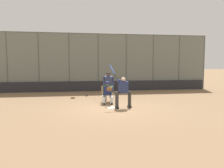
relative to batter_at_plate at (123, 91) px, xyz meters
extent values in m
plane|color=#846647|center=(0.51, -0.13, -0.80)|extent=(160.00, 160.00, 0.00)
cube|color=white|center=(0.51, -0.13, -0.79)|extent=(0.43, 0.43, 0.01)
cylinder|color=#515651|center=(-8.42, -6.99, 1.44)|extent=(0.08, 0.08, 4.46)
cylinder|color=#515651|center=(-6.19, -6.99, 1.44)|extent=(0.08, 0.08, 4.46)
cylinder|color=#515651|center=(-3.96, -6.99, 1.44)|extent=(0.08, 0.08, 4.46)
cylinder|color=#515651|center=(-1.73, -6.99, 1.44)|extent=(0.08, 0.08, 4.46)
cylinder|color=#515651|center=(0.51, -6.99, 1.44)|extent=(0.08, 0.08, 4.46)
cylinder|color=#515651|center=(2.74, -6.99, 1.44)|extent=(0.08, 0.08, 4.46)
cylinder|color=#515651|center=(4.97, -6.99, 1.44)|extent=(0.08, 0.08, 4.46)
cylinder|color=#515651|center=(7.20, -6.99, 1.44)|extent=(0.08, 0.08, 4.46)
cube|color=slate|center=(0.51, -6.99, 1.44)|extent=(17.86, 0.01, 4.46)
cylinder|color=#515651|center=(0.51, -6.99, 3.64)|extent=(17.86, 0.06, 0.06)
cube|color=#28282D|center=(0.51, -6.89, -0.41)|extent=(17.50, 0.18, 0.76)
cube|color=slate|center=(-1.49, -9.29, -0.74)|extent=(12.50, 2.50, 0.12)
cube|color=slate|center=(-1.49, -8.46, -0.58)|extent=(12.50, 0.55, 0.44)
cube|color=#B7BABC|center=(-1.49, -8.46, -0.32)|extent=(12.50, 0.24, 0.08)
cube|color=slate|center=(-1.49, -9.01, -0.42)|extent=(12.50, 0.55, 0.76)
cube|color=#B7BABC|center=(-1.49, -9.01, 0.00)|extent=(12.50, 0.24, 0.08)
cube|color=slate|center=(-1.49, -9.56, -0.26)|extent=(12.50, 0.55, 1.08)
cube|color=#B7BABC|center=(-1.49, -9.56, 0.32)|extent=(12.50, 0.24, 0.08)
cube|color=slate|center=(-1.49, -10.11, -0.10)|extent=(12.50, 0.55, 1.40)
cube|color=#B7BABC|center=(-1.49, -10.11, 0.64)|extent=(12.50, 0.24, 0.08)
cylinder|color=#333333|center=(-0.33, -0.06, -0.40)|extent=(0.16, 0.16, 0.79)
cube|color=black|center=(-0.33, -0.06, -0.76)|extent=(0.16, 0.30, 0.08)
cylinder|color=#333333|center=(0.31, 0.07, -0.40)|extent=(0.16, 0.16, 0.79)
cube|color=black|center=(0.31, 0.07, -0.76)|extent=(0.16, 0.30, 0.08)
cube|color=navy|center=(-0.01, 0.00, 0.20)|extent=(0.47, 0.33, 0.54)
sphere|color=tan|center=(-0.01, 0.00, 0.57)|extent=(0.20, 0.20, 0.20)
cylinder|color=navy|center=(0.00, -0.02, 0.47)|extent=(0.56, 0.15, 0.20)
cylinder|color=navy|center=(0.25, 0.03, 0.47)|extent=(0.14, 0.16, 0.15)
sphere|color=black|center=(0.26, 0.01, 0.53)|extent=(0.04, 0.04, 0.04)
cylinder|color=black|center=(0.33, -0.06, 0.68)|extent=(0.17, 0.17, 0.31)
cylinder|color=#334789|center=(0.49, -0.22, 1.04)|extent=(0.27, 0.27, 0.45)
cylinder|color=silver|center=(0.38, -1.02, -0.64)|extent=(0.15, 0.15, 0.31)
cylinder|color=silver|center=(0.37, -1.22, -0.47)|extent=(0.20, 0.47, 0.24)
cube|color=black|center=(0.38, -1.02, -0.76)|extent=(0.11, 0.27, 0.08)
cylinder|color=silver|center=(0.79, -1.04, -0.64)|extent=(0.15, 0.15, 0.31)
cylinder|color=silver|center=(0.78, -1.24, -0.47)|extent=(0.20, 0.47, 0.24)
cube|color=black|center=(0.79, -1.04, -0.76)|extent=(0.11, 0.27, 0.08)
cube|color=#2D5138|center=(0.57, -1.28, -0.10)|extent=(0.46, 0.38, 0.55)
cube|color=#191E47|center=(0.58, -1.13, -0.10)|extent=(0.41, 0.16, 0.46)
sphere|color=#936B4C|center=(0.57, -1.28, 0.25)|extent=(0.20, 0.20, 0.20)
sphere|color=#191E47|center=(0.57, -1.28, 0.28)|extent=(0.23, 0.23, 0.23)
cylinder|color=#2D5138|center=(0.42, -1.02, 0.07)|extent=(0.32, 0.52, 0.16)
ellipsoid|color=brown|center=(0.53, -0.79, 0.04)|extent=(0.30, 0.12, 0.24)
cylinder|color=#936B4C|center=(0.84, -1.29, -0.08)|extent=(0.11, 0.31, 0.44)
cylinder|color=gray|center=(0.19, -2.20, -0.38)|extent=(0.17, 0.17, 0.82)
cube|color=black|center=(0.19, -2.20, -0.76)|extent=(0.15, 0.29, 0.08)
cylinder|color=gray|center=(0.57, -2.25, -0.38)|extent=(0.17, 0.17, 0.82)
cube|color=black|center=(0.57, -2.25, -0.76)|extent=(0.15, 0.29, 0.08)
cube|color=#282D4C|center=(0.39, -2.17, 0.32)|extent=(0.49, 0.45, 0.63)
sphere|color=brown|center=(0.39, -2.17, 0.71)|extent=(0.21, 0.21, 0.21)
cylinder|color=black|center=(0.39, -2.17, 0.77)|extent=(0.22, 0.22, 0.07)
cylinder|color=#282D4C|center=(0.14, -2.07, 0.13)|extent=(0.17, 0.24, 0.88)
cylinder|color=#282D4C|center=(0.65, -2.14, 0.13)|extent=(0.11, 0.23, 0.88)
sphere|color=black|center=(1.59, -3.79, -0.76)|extent=(0.04, 0.04, 0.04)
cylinder|color=black|center=(1.57, -3.97, -0.76)|extent=(0.08, 0.37, 0.03)
cylinder|color=#28282D|center=(1.51, -4.42, -0.76)|extent=(0.13, 0.52, 0.07)
ellipsoid|color=brown|center=(2.41, -3.35, -0.75)|extent=(0.27, 0.18, 0.10)
ellipsoid|color=brown|center=(2.49, -3.27, -0.75)|extent=(0.10, 0.08, 0.08)
sphere|color=white|center=(1.08, -2.85, -0.76)|extent=(0.07, 0.07, 0.07)
camera|label=1|loc=(2.12, 10.02, 1.26)|focal=35.00mm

